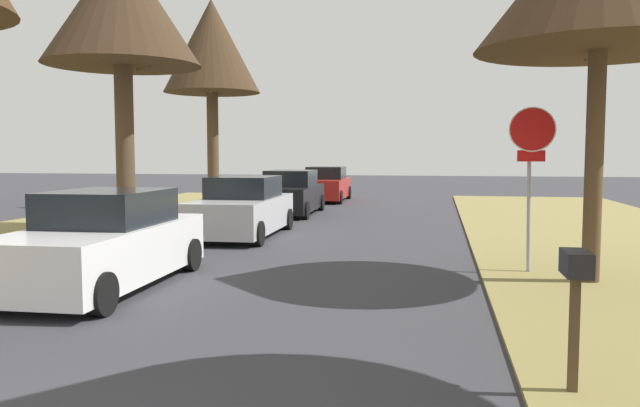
# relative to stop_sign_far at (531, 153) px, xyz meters

# --- Properties ---
(stop_sign_far) EXTENTS (0.81, 0.42, 2.96)m
(stop_sign_far) POSITION_rel_stop_sign_far_xyz_m (0.00, 0.00, 0.00)
(stop_sign_far) COLOR #9EA0A5
(stop_sign_far) RESTS_ON grass_verge_right
(street_tree_left_mid_b) EXTENTS (4.14, 4.14, 7.67)m
(street_tree_left_mid_b) POSITION_rel_stop_sign_far_xyz_m (-9.92, 3.90, 3.85)
(street_tree_left_mid_b) COLOR #4B3928
(street_tree_left_mid_b) RESTS_ON grass_verge_left
(street_tree_left_far) EXTENTS (3.73, 3.73, 8.08)m
(street_tree_left_far) POSITION_rel_stop_sign_far_xyz_m (-10.33, 11.69, 4.07)
(street_tree_left_far) COLOR #4E3C29
(street_tree_left_far) RESTS_ON grass_verge_left
(parked_sedan_white) EXTENTS (2.04, 4.45, 1.57)m
(parked_sedan_white) POSITION_rel_stop_sign_far_xyz_m (-6.95, -2.46, -1.46)
(parked_sedan_white) COLOR white
(parked_sedan_white) RESTS_ON ground
(parked_sedan_silver) EXTENTS (2.04, 4.45, 1.57)m
(parked_sedan_silver) POSITION_rel_stop_sign_far_xyz_m (-6.68, 4.02, -1.46)
(parked_sedan_silver) COLOR #BCBCC1
(parked_sedan_silver) RESTS_ON ground
(parked_sedan_black) EXTENTS (2.04, 4.45, 1.57)m
(parked_sedan_black) POSITION_rel_stop_sign_far_xyz_m (-6.84, 10.08, -1.46)
(parked_sedan_black) COLOR black
(parked_sedan_black) RESTS_ON ground
(parked_sedan_red) EXTENTS (2.04, 4.45, 1.57)m
(parked_sedan_red) POSITION_rel_stop_sign_far_xyz_m (-6.68, 16.47, -1.46)
(parked_sedan_red) COLOR red
(parked_sedan_red) RESTS_ON ground
(curbside_mailbox) EXTENTS (0.22, 0.44, 1.27)m
(curbside_mailbox) POSITION_rel_stop_sign_far_xyz_m (-0.42, -5.90, -1.13)
(curbside_mailbox) COLOR brown
(curbside_mailbox) RESTS_ON grass_verge_right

